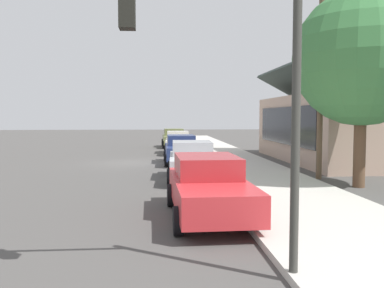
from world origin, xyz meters
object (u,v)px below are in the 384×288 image
(car_olive, at_px, (174,138))
(fire_hydrant_red, at_px, (212,158))
(car_navy, at_px, (181,149))
(utility_pole_wooden, at_px, (320,86))
(car_cherry, at_px, (209,186))
(traffic_light_main, at_px, (229,61))
(shade_tree, at_px, (362,58))
(car_ivory, at_px, (178,142))
(car_silver, at_px, (192,160))

(car_olive, xyz_separation_m, fire_hydrant_red, (14.22, 1.50, -0.32))
(car_navy, xyz_separation_m, utility_pole_wooden, (6.23, 5.51, 3.12))
(car_cherry, xyz_separation_m, fire_hydrant_red, (-10.48, 1.45, -0.32))
(traffic_light_main, bearing_deg, shade_tree, 142.94)
(car_cherry, bearing_deg, car_navy, 178.90)
(shade_tree, height_order, utility_pole_wooden, utility_pole_wooden)
(car_olive, height_order, shade_tree, shade_tree)
(car_ivory, relative_size, car_silver, 0.97)
(shade_tree, bearing_deg, car_ivory, -157.03)
(shade_tree, relative_size, fire_hydrant_red, 10.33)
(car_olive, distance_m, utility_pole_wooden, 19.57)
(car_silver, distance_m, car_cherry, 6.41)
(car_olive, height_order, traffic_light_main, traffic_light_main)
(car_olive, distance_m, car_silver, 18.29)
(car_silver, bearing_deg, shade_tree, 71.05)
(car_ivory, xyz_separation_m, utility_pole_wooden, (12.38, 5.42, 3.12))
(utility_pole_wooden, bearing_deg, car_cherry, -41.41)
(shade_tree, xyz_separation_m, traffic_light_main, (8.44, -6.37, -1.31))
(car_ivory, relative_size, shade_tree, 0.61)
(car_ivory, bearing_deg, car_olive, -177.44)
(car_ivory, relative_size, car_cherry, 0.90)
(car_silver, relative_size, shade_tree, 0.63)
(car_silver, bearing_deg, car_ivory, -177.75)
(utility_pole_wooden, bearing_deg, car_silver, -92.54)
(car_cherry, height_order, utility_pole_wooden, utility_pole_wooden)
(car_cherry, bearing_deg, fire_hydrant_red, 170.76)
(car_ivory, xyz_separation_m, shade_tree, (14.47, 6.13, 3.99))
(car_silver, relative_size, car_cherry, 0.93)
(car_olive, relative_size, car_cherry, 0.89)
(utility_pole_wooden, relative_size, fire_hydrant_red, 10.56)
(car_navy, distance_m, shade_tree, 11.12)
(car_ivory, xyz_separation_m, car_cherry, (18.56, -0.03, 0.00))
(shade_tree, bearing_deg, car_navy, -143.19)
(utility_pole_wooden, bearing_deg, car_olive, -163.47)
(car_silver, xyz_separation_m, shade_tree, (2.32, 6.08, 3.98))
(traffic_light_main, bearing_deg, car_olive, 179.68)
(utility_pole_wooden, bearing_deg, car_ivory, -156.36)
(car_ivory, bearing_deg, car_cherry, 1.75)
(car_ivory, relative_size, traffic_light_main, 0.85)
(car_silver, bearing_deg, traffic_light_main, 0.41)
(car_navy, xyz_separation_m, car_silver, (5.99, 0.14, 0.00))
(utility_pole_wooden, bearing_deg, car_navy, -138.51)
(car_silver, height_order, fire_hydrant_red, car_silver)
(car_navy, bearing_deg, car_silver, 1.25)
(car_navy, distance_m, fire_hydrant_red, 2.46)
(car_olive, distance_m, traffic_light_main, 29.17)
(car_ivory, xyz_separation_m, traffic_light_main, (22.91, -0.24, 2.68))
(car_navy, height_order, fire_hydrant_red, car_navy)
(fire_hydrant_red, bearing_deg, car_cherry, -7.85)
(car_ivory, bearing_deg, car_navy, 1.01)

